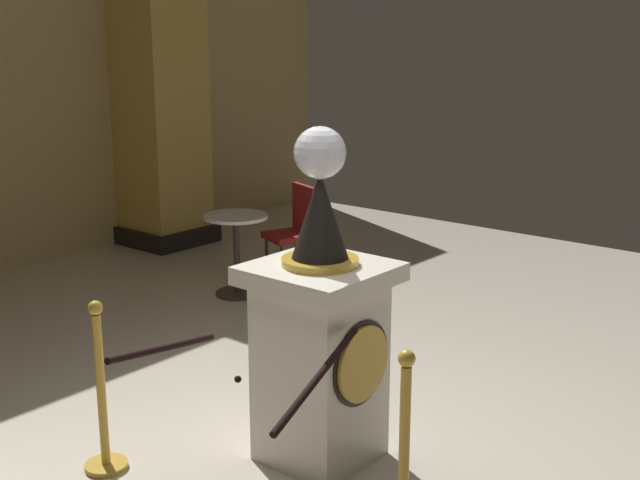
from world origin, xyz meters
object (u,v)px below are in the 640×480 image
Objects in this scene: stanchion_near at (103,412)px; pedestal_clock at (321,335)px; cafe_table at (236,244)px; cafe_chair_red at (296,226)px.

pedestal_clock is at bearing -44.18° from stanchion_near.
pedestal_clock is 3.12m from cafe_table.
stanchion_near reaches higher than cafe_chair_red.
pedestal_clock is 3.39m from cafe_chair_red.
stanchion_near is 3.64m from cafe_chair_red.
pedestal_clock is at bearing -126.02° from cafe_table.
pedestal_clock reaches higher than stanchion_near.
pedestal_clock reaches higher than cafe_chair_red.
pedestal_clock is 1.27m from stanchion_near.
cafe_table is (2.69, 1.67, 0.14)m from stanchion_near.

